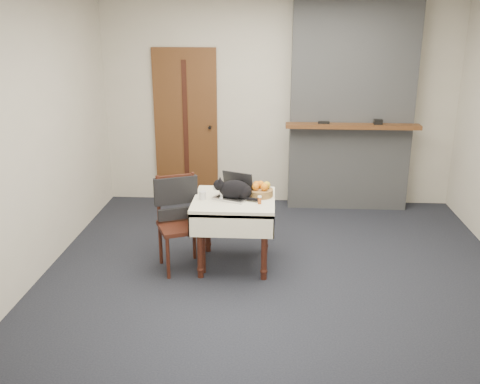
% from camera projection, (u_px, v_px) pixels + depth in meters
% --- Properties ---
extents(ground, '(4.50, 4.50, 0.00)m').
position_uv_depth(ground, '(277.00, 265.00, 5.34)').
color(ground, black).
rests_on(ground, ground).
extents(room_shell, '(4.52, 4.01, 2.61)m').
position_uv_depth(room_shell, '(280.00, 81.00, 5.23)').
color(room_shell, beige).
rests_on(room_shell, ground).
extents(door, '(0.82, 0.10, 2.00)m').
position_uv_depth(door, '(186.00, 126.00, 6.97)').
color(door, brown).
rests_on(door, ground).
extents(chimney, '(1.62, 0.48, 2.60)m').
position_uv_depth(chimney, '(351.00, 107.00, 6.63)').
color(chimney, gray).
rests_on(chimney, ground).
extents(side_table, '(0.78, 0.78, 0.70)m').
position_uv_depth(side_table, '(234.00, 209.00, 5.17)').
color(side_table, '#37150F').
rests_on(side_table, ground).
extents(laptop, '(0.40, 0.38, 0.24)m').
position_uv_depth(laptop, '(234.00, 191.00, 5.15)').
color(laptop, '#B7B7BC').
rests_on(laptop, side_table).
extents(cat, '(0.44, 0.19, 0.21)m').
position_uv_depth(cat, '(235.00, 190.00, 5.08)').
color(cat, black).
rests_on(cat, side_table).
extents(cream_jar, '(0.07, 0.07, 0.08)m').
position_uv_depth(cream_jar, '(203.00, 195.00, 5.10)').
color(cream_jar, silver).
rests_on(cream_jar, side_table).
extents(pill_bottle, '(0.04, 0.04, 0.08)m').
position_uv_depth(pill_bottle, '(260.00, 200.00, 4.97)').
color(pill_bottle, '#B34C16').
rests_on(pill_bottle, side_table).
extents(fruit_basket, '(0.25, 0.25, 0.14)m').
position_uv_depth(fruit_basket, '(260.00, 190.00, 5.18)').
color(fruit_basket, '#94613B').
rests_on(fruit_basket, side_table).
extents(desk_clutter, '(0.13, 0.06, 0.01)m').
position_uv_depth(desk_clutter, '(252.00, 197.00, 5.16)').
color(desk_clutter, black).
rests_on(desk_clutter, side_table).
extents(chair, '(0.54, 0.53, 0.92)m').
position_uv_depth(chair, '(178.00, 209.00, 5.18)').
color(chair, '#37150F').
rests_on(chair, ground).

